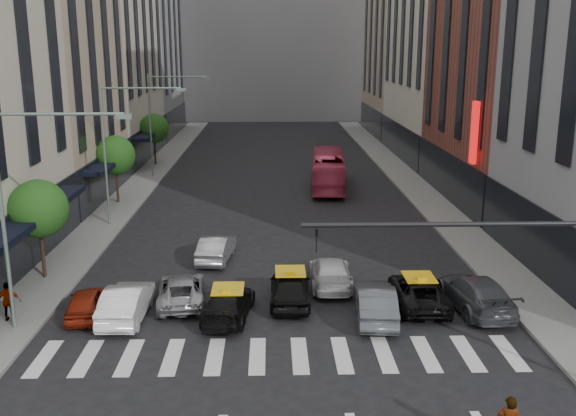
{
  "coord_description": "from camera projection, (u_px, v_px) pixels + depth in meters",
  "views": [
    {
      "loc": [
        -0.44,
        -20.61,
        11.3
      ],
      "look_at": [
        0.34,
        8.47,
        4.0
      ],
      "focal_mm": 40.0,
      "sensor_mm": 36.0,
      "label": 1
    }
  ],
  "objects": [
    {
      "name": "building_left_d",
      "position": [
        140.0,
        18.0,
        81.67
      ],
      "size": [
        8.0,
        18.0,
        30.0
      ],
      "primitive_type": "cube",
      "color": "gray",
      "rests_on": "ground"
    },
    {
      "name": "car_grey_curb",
      "position": [
        476.0,
        293.0,
        28.31
      ],
      "size": [
        2.65,
        5.46,
        1.53
      ],
      "primitive_type": "imported",
      "rotation": [
        0.0,
        0.0,
        3.24
      ],
      "color": "#3E4045",
      "rests_on": "ground"
    },
    {
      "name": "car_grey_mid",
      "position": [
        376.0,
        302.0,
        27.3
      ],
      "size": [
        1.95,
        4.67,
        1.5
      ],
      "primitive_type": "imported",
      "rotation": [
        0.0,
        0.0,
        3.06
      ],
      "color": "#484C50",
      "rests_on": "ground"
    },
    {
      "name": "tree_mid",
      "position": [
        115.0,
        155.0,
        46.76
      ],
      "size": [
        2.88,
        2.88,
        4.95
      ],
      "color": "black",
      "rests_on": "sidewalk_left"
    },
    {
      "name": "traffic_signal",
      "position": [
        521.0,
        263.0,
        20.89
      ],
      "size": [
        10.1,
        0.2,
        6.0
      ],
      "color": "black",
      "rests_on": "ground"
    },
    {
      "name": "car_white_front",
      "position": [
        127.0,
        302.0,
        27.36
      ],
      "size": [
        1.68,
        4.6,
        1.51
      ],
      "primitive_type": "imported",
      "rotation": [
        0.0,
        0.0,
        3.12
      ],
      "color": "white",
      "rests_on": "ground"
    },
    {
      "name": "building_far",
      "position": [
        273.0,
        4.0,
        100.78
      ],
      "size": [
        30.0,
        10.0,
        36.0
      ],
      "primitive_type": "cube",
      "color": "gray",
      "rests_on": "ground"
    },
    {
      "name": "car_row2_left",
      "position": [
        216.0,
        248.0,
        34.88
      ],
      "size": [
        1.97,
        4.41,
        1.41
      ],
      "primitive_type": "imported",
      "rotation": [
        0.0,
        0.0,
        3.03
      ],
      "color": "#ABABB0",
      "rests_on": "ground"
    },
    {
      "name": "taxi_left",
      "position": [
        228.0,
        303.0,
        27.43
      ],
      "size": [
        2.38,
        4.69,
        1.31
      ],
      "primitive_type": "imported",
      "rotation": [
        0.0,
        0.0,
        3.02
      ],
      "color": "black",
      "rests_on": "ground"
    },
    {
      "name": "pedestrian_far",
      "position": [
        9.0,
        301.0,
        26.75
      ],
      "size": [
        1.04,
        0.55,
        1.7
      ],
      "primitive_type": "imported",
      "rotation": [
        0.0,
        0.0,
        3.28
      ],
      "color": "gray",
      "rests_on": "sidewalk_left"
    },
    {
      "name": "tree_far",
      "position": [
        154.0,
        128.0,
        62.27
      ],
      "size": [
        2.88,
        2.88,
        4.95
      ],
      "color": "black",
      "rests_on": "sidewalk_left"
    },
    {
      "name": "liberty_sign",
      "position": [
        474.0,
        133.0,
        41.01
      ],
      "size": [
        0.3,
        0.7,
        4.0
      ],
      "color": "red",
      "rests_on": "ground"
    },
    {
      "name": "taxi_right",
      "position": [
        418.0,
        292.0,
        28.72
      ],
      "size": [
        2.36,
        4.88,
        1.34
      ],
      "primitive_type": "imported",
      "rotation": [
        0.0,
        0.0,
        3.11
      ],
      "color": "black",
      "rests_on": "ground"
    },
    {
      "name": "ground",
      "position": [
        285.0,
        375.0,
        22.74
      ],
      "size": [
        160.0,
        160.0,
        0.0
      ],
      "primitive_type": "plane",
      "color": "black",
      "rests_on": "ground"
    },
    {
      "name": "car_row2_right",
      "position": [
        331.0,
        272.0,
        31.15
      ],
      "size": [
        2.03,
        4.78,
        1.38
      ],
      "primitive_type": "imported",
      "rotation": [
        0.0,
        0.0,
        3.12
      ],
      "color": "silver",
      "rests_on": "ground"
    },
    {
      "name": "tree_near",
      "position": [
        38.0,
        209.0,
        31.24
      ],
      "size": [
        2.88,
        2.88,
        4.95
      ],
      "color": "black",
      "rests_on": "sidewalk_left"
    },
    {
      "name": "car_red",
      "position": [
        87.0,
        302.0,
        27.63
      ],
      "size": [
        1.81,
        3.77,
        1.24
      ],
      "primitive_type": "imported",
      "rotation": [
        0.0,
        0.0,
        3.24
      ],
      "color": "maroon",
      "rests_on": "ground"
    },
    {
      "name": "sidewalk_left",
      "position": [
        134.0,
        191.0,
        51.51
      ],
      "size": [
        3.0,
        96.0,
        0.15
      ],
      "primitive_type": "cube",
      "color": "slate",
      "rests_on": "ground"
    },
    {
      "name": "building_right_b",
      "position": [
        512.0,
        23.0,
        46.21
      ],
      "size": [
        8.0,
        18.0,
        26.0
      ],
      "primitive_type": "cube",
      "color": "brown",
      "rests_on": "ground"
    },
    {
      "name": "streetlamp_near",
      "position": [
        24.0,
        190.0,
        24.92
      ],
      "size": [
        5.38,
        0.25,
        9.0
      ],
      "color": "gray",
      "rests_on": "sidewalk_left"
    },
    {
      "name": "streetlamp_far",
      "position": [
        161.0,
        111.0,
        55.95
      ],
      "size": [
        5.38,
        0.25,
        9.0
      ],
      "color": "gray",
      "rests_on": "sidewalk_left"
    },
    {
      "name": "streetlamp_mid",
      "position": [
        119.0,
        135.0,
        40.44
      ],
      "size": [
        5.38,
        0.25,
        9.0
      ],
      "color": "gray",
      "rests_on": "sidewalk_left"
    },
    {
      "name": "bus",
      "position": [
        328.0,
        170.0,
        52.72
      ],
      "size": [
        3.34,
        10.87,
        2.98
      ],
      "primitive_type": "imported",
      "rotation": [
        0.0,
        0.0,
        3.06
      ],
      "color": "#C63A57",
      "rests_on": "ground"
    },
    {
      "name": "taxi_center",
      "position": [
        290.0,
        288.0,
        28.94
      ],
      "size": [
        1.9,
        4.51,
        1.53
      ],
      "primitive_type": "imported",
      "rotation": [
        0.0,
        0.0,
        3.12
      ],
      "color": "black",
      "rests_on": "ground"
    },
    {
      "name": "building_right_d",
      "position": [
        405.0,
        26.0,
        82.81
      ],
      "size": [
        8.0,
        18.0,
        28.0
      ],
      "primitive_type": "cube",
      "color": "tan",
      "rests_on": "ground"
    },
    {
      "name": "sidewalk_right",
      "position": [
        418.0,
        190.0,
        52.12
      ],
      "size": [
        3.0,
        96.0,
        0.15
      ],
      "primitive_type": "cube",
      "color": "slate",
      "rests_on": "ground"
    },
    {
      "name": "building_left_b",
      "position": [
        42.0,
        38.0,
        46.53
      ],
      "size": [
        8.0,
        16.0,
        24.0
      ],
      "primitive_type": "cube",
      "color": "tan",
      "rests_on": "ground"
    },
    {
      "name": "car_silver",
      "position": [
        181.0,
        290.0,
        29.03
      ],
      "size": [
        2.68,
        4.84,
        1.28
      ],
      "primitive_type": "imported",
      "rotation": [
        0.0,
        0.0,
        3.27
      ],
      "color": "#9F9FA4",
      "rests_on": "ground"
    },
    {
      "name": "rider",
      "position": [
        510.0,
        407.0,
        17.59
      ],
      "size": [
        0.74,
        0.59,
        1.78
      ],
      "primitive_type": "imported",
      "rotation": [
        0.0,
        0.0,
        2.85
      ],
      "color": "gray",
      "rests_on": "motorcycle"
    }
  ]
}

